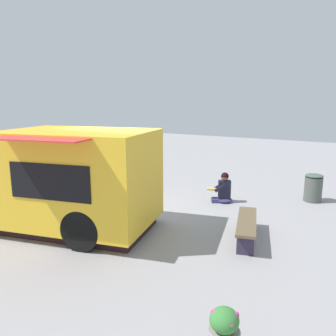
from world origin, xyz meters
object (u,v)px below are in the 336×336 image
object	(u,v)px
person_customer	(223,190)
trash_bin	(313,187)
food_truck	(58,182)
plaza_bench	(247,224)
planter_flowering_far	(51,177)
planter_flowering_near	(224,329)
planter_flowering_side	(141,175)

from	to	relation	value
person_customer	trash_bin	world-z (taller)	person_customer
food_truck	plaza_bench	distance (m)	4.48
planter_flowering_far	plaza_bench	world-z (taller)	planter_flowering_far
planter_flowering_far	trash_bin	size ratio (longest dim) A/B	0.81
food_truck	planter_flowering_near	xyz separation A→B (m)	(1.83, 4.93, -0.85)
food_truck	planter_flowering_far	xyz separation A→B (m)	(-2.49, -3.28, -0.78)
food_truck	planter_flowering_near	world-z (taller)	food_truck
planter_flowering_side	trash_bin	xyz separation A→B (m)	(-0.95, 5.76, 0.10)
food_truck	planter_flowering_far	bearing A→B (deg)	-127.21
person_customer	planter_flowering_near	distance (m)	6.18
food_truck	planter_flowering_side	bearing A→B (deg)	-169.94
person_customer	planter_flowering_far	xyz separation A→B (m)	(1.43, -5.94, -0.02)
planter_flowering_far	trash_bin	xyz separation A→B (m)	(-2.91, 8.26, 0.09)
food_truck	person_customer	bearing A→B (deg)	145.89
planter_flowering_far	planter_flowering_side	world-z (taller)	planter_flowering_far
planter_flowering_side	person_customer	bearing A→B (deg)	81.22
food_truck	trash_bin	xyz separation A→B (m)	(-5.40, 4.97, -0.69)
planter_flowering_far	plaza_bench	bearing A→B (deg)	82.67
planter_flowering_near	planter_flowering_side	size ratio (longest dim) A/B	0.84
planter_flowering_near	planter_flowering_side	world-z (taller)	planter_flowering_side
planter_flowering_far	planter_flowering_side	xyz separation A→B (m)	(-1.96, 2.49, -0.01)
planter_flowering_near	planter_flowering_far	size ratio (longest dim) A/B	0.81
trash_bin	planter_flowering_side	bearing A→B (deg)	-80.63
person_customer	planter_flowering_near	size ratio (longest dim) A/B	1.64
person_customer	trash_bin	distance (m)	2.75
planter_flowering_side	food_truck	bearing A→B (deg)	10.06
plaza_bench	trash_bin	bearing A→B (deg)	167.79
person_customer	trash_bin	xyz separation A→B (m)	(-1.48, 2.32, 0.06)
planter_flowering_far	person_customer	bearing A→B (deg)	103.50
planter_flowering_near	planter_flowering_far	world-z (taller)	planter_flowering_far
person_customer	plaza_bench	xyz separation A→B (m)	(2.38, 1.48, -0.01)
person_customer	planter_flowering_side	xyz separation A→B (m)	(-0.53, -3.44, -0.04)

